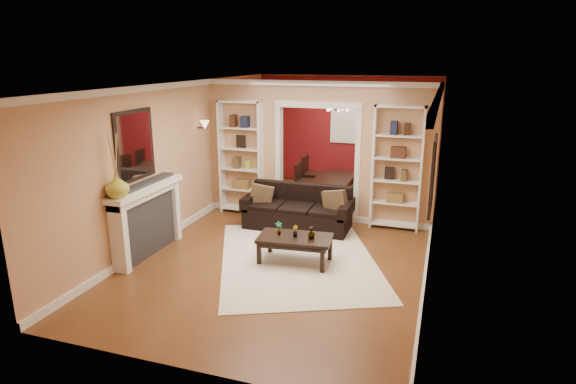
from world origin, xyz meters
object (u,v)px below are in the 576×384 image
(bookshelf_left, at_px, (241,158))
(bookshelf_right, at_px, (397,169))
(fireplace, at_px, (149,221))
(dining_table, at_px, (335,188))
(sofa, at_px, (298,208))
(coffee_table, at_px, (295,249))

(bookshelf_left, xyz_separation_m, bookshelf_right, (3.10, 0.00, 0.00))
(fireplace, xyz_separation_m, dining_table, (2.17, 4.04, -0.32))
(sofa, relative_size, bookshelf_right, 0.88)
(dining_table, bearing_deg, coffee_table, -177.25)
(sofa, bearing_deg, fireplace, -134.49)
(sofa, xyz_separation_m, dining_table, (0.25, 2.09, -0.14))
(bookshelf_right, relative_size, fireplace, 1.35)
(bookshelf_right, bearing_deg, bookshelf_left, 180.00)
(bookshelf_left, height_order, bookshelf_right, same)
(sofa, height_order, bookshelf_left, bookshelf_left)
(bookshelf_right, bearing_deg, sofa, -161.41)
(bookshelf_left, xyz_separation_m, dining_table, (1.63, 1.51, -0.89))
(sofa, height_order, coffee_table, sofa)
(sofa, distance_m, fireplace, 2.74)
(bookshelf_left, bearing_deg, fireplace, -102.05)
(coffee_table, height_order, bookshelf_left, bookshelf_left)
(sofa, xyz_separation_m, coffee_table, (0.42, -1.52, -0.18))
(coffee_table, relative_size, bookshelf_right, 0.49)
(sofa, distance_m, bookshelf_left, 1.67)
(bookshelf_left, bearing_deg, bookshelf_right, 0.00)
(coffee_table, relative_size, dining_table, 0.77)
(coffee_table, distance_m, bookshelf_right, 2.64)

